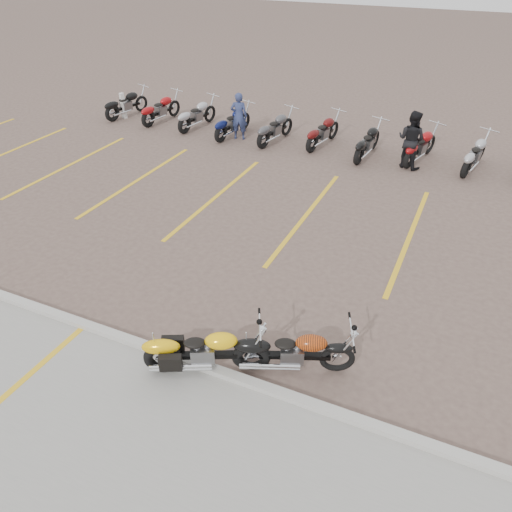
{
  "coord_description": "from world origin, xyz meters",
  "views": [
    {
      "loc": [
        3.68,
        -7.18,
        6.28
      ],
      "look_at": [
        0.11,
        0.57,
        0.75
      ],
      "focal_mm": 35.0,
      "sensor_mm": 36.0,
      "label": 1
    }
  ],
  "objects_px": {
    "person_a": "(239,116)",
    "bollard": "(123,106)",
    "flame_cruiser": "(291,352)",
    "yellow_cruiser": "(203,352)",
    "person_b": "(411,140)"
  },
  "relations": [
    {
      "from": "yellow_cruiser",
      "to": "person_a",
      "type": "bearing_deg",
      "value": 87.01
    },
    {
      "from": "person_a",
      "to": "person_b",
      "type": "xyz_separation_m",
      "value": [
        6.02,
        -0.09,
        0.07
      ]
    },
    {
      "from": "person_b",
      "to": "person_a",
      "type": "bearing_deg",
      "value": 17.71
    },
    {
      "from": "yellow_cruiser",
      "to": "person_a",
      "type": "height_order",
      "value": "person_a"
    },
    {
      "from": "yellow_cruiser",
      "to": "bollard",
      "type": "relative_size",
      "value": 1.92
    },
    {
      "from": "flame_cruiser",
      "to": "person_b",
      "type": "height_order",
      "value": "person_b"
    },
    {
      "from": "yellow_cruiser",
      "to": "person_b",
      "type": "xyz_separation_m",
      "value": [
        1.48,
        10.43,
        0.48
      ]
    },
    {
      "from": "person_b",
      "to": "yellow_cruiser",
      "type": "bearing_deg",
      "value": 100.52
    },
    {
      "from": "bollard",
      "to": "yellow_cruiser",
      "type": "bearing_deg",
      "value": -47.57
    },
    {
      "from": "person_a",
      "to": "bollard",
      "type": "distance_m",
      "value": 5.29
    },
    {
      "from": "flame_cruiser",
      "to": "bollard",
      "type": "distance_m",
      "value": 15.05
    },
    {
      "from": "yellow_cruiser",
      "to": "bollard",
      "type": "xyz_separation_m",
      "value": [
        -9.81,
        10.74,
        0.07
      ]
    },
    {
      "from": "yellow_cruiser",
      "to": "person_b",
      "type": "relative_size",
      "value": 1.07
    },
    {
      "from": "flame_cruiser",
      "to": "person_a",
      "type": "height_order",
      "value": "person_a"
    },
    {
      "from": "person_a",
      "to": "bollard",
      "type": "height_order",
      "value": "person_a"
    }
  ]
}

